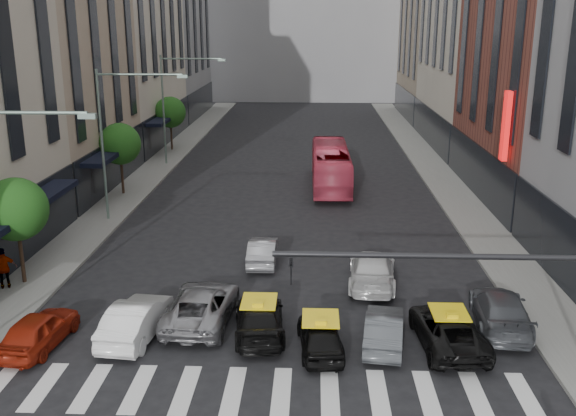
# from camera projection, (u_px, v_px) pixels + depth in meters

# --- Properties ---
(sidewalk_left) EXTENTS (3.00, 96.00, 0.15)m
(sidewalk_left) POSITION_uv_depth(u_px,v_px,m) (142.00, 181.00, 49.00)
(sidewalk_left) COLOR slate
(sidewalk_left) RESTS_ON ground
(sidewalk_right) EXTENTS (3.00, 96.00, 0.15)m
(sidewalk_right) POSITION_uv_depth(u_px,v_px,m) (445.00, 184.00, 48.10)
(sidewalk_right) COLOR slate
(sidewalk_right) RESTS_ON ground
(building_left_b) EXTENTS (8.00, 16.00, 24.00)m
(building_left_b) POSITION_uv_depth(u_px,v_px,m) (45.00, 18.00, 43.95)
(building_left_b) COLOR tan
(building_left_b) RESTS_ON ground
(building_right_b) EXTENTS (8.00, 18.00, 26.00)m
(building_right_b) POSITION_uv_depth(u_px,v_px,m) (554.00, 2.00, 41.38)
(building_right_b) COLOR brown
(building_right_b) RESTS_ON ground
(building_right_d) EXTENTS (8.00, 18.00, 28.00)m
(building_right_d) POSITION_uv_depth(u_px,v_px,m) (443.00, 2.00, 77.55)
(building_right_d) COLOR tan
(building_right_d) RESTS_ON ground
(tree_near) EXTENTS (2.88, 2.88, 4.95)m
(tree_near) POSITION_uv_depth(u_px,v_px,m) (16.00, 209.00, 28.83)
(tree_near) COLOR black
(tree_near) RESTS_ON sidewalk_left
(tree_mid) EXTENTS (2.88, 2.88, 4.95)m
(tree_mid) POSITION_uv_depth(u_px,v_px,m) (120.00, 144.00, 44.17)
(tree_mid) COLOR black
(tree_mid) RESTS_ON sidewalk_left
(tree_far) EXTENTS (2.88, 2.88, 4.95)m
(tree_far) POSITION_uv_depth(u_px,v_px,m) (170.00, 112.00, 59.52)
(tree_far) COLOR black
(tree_far) RESTS_ON sidewalk_left
(streetlamp_mid) EXTENTS (5.38, 0.25, 9.00)m
(streetlamp_mid) POSITION_uv_depth(u_px,v_px,m) (117.00, 125.00, 37.72)
(streetlamp_mid) COLOR gray
(streetlamp_mid) RESTS_ON sidewalk_left
(streetlamp_far) EXTENTS (5.38, 0.25, 9.00)m
(streetlamp_far) POSITION_uv_depth(u_px,v_px,m) (174.00, 95.00, 53.06)
(streetlamp_far) COLOR gray
(streetlamp_far) RESTS_ON sidewalk_left
(traffic_signal) EXTENTS (10.10, 0.20, 6.00)m
(traffic_signal) POSITION_uv_depth(u_px,v_px,m) (539.00, 304.00, 17.29)
(traffic_signal) COLOR black
(traffic_signal) RESTS_ON ground
(liberty_sign) EXTENTS (0.30, 0.70, 4.00)m
(liberty_sign) POSITION_uv_depth(u_px,v_px,m) (506.00, 126.00, 36.81)
(liberty_sign) COLOR red
(liberty_sign) RESTS_ON ground
(car_red) EXTENTS (2.07, 4.21, 1.38)m
(car_red) POSITION_uv_depth(u_px,v_px,m) (39.00, 330.00, 23.98)
(car_red) COLOR maroon
(car_red) RESTS_ON ground
(car_white_front) EXTENTS (2.05, 4.67, 1.49)m
(car_white_front) POSITION_uv_depth(u_px,v_px,m) (136.00, 319.00, 24.72)
(car_white_front) COLOR white
(car_white_front) RESTS_ON ground
(car_silver) EXTENTS (2.74, 5.45, 1.48)m
(car_silver) POSITION_uv_depth(u_px,v_px,m) (202.00, 305.00, 25.98)
(car_silver) COLOR gray
(car_silver) RESTS_ON ground
(taxi_left) EXTENTS (2.38, 4.85, 1.36)m
(taxi_left) POSITION_uv_depth(u_px,v_px,m) (259.00, 318.00, 24.99)
(taxi_left) COLOR black
(taxi_left) RESTS_ON ground
(taxi_center) EXTENTS (1.91, 3.96, 1.30)m
(taxi_center) POSITION_uv_depth(u_px,v_px,m) (320.00, 335.00, 23.68)
(taxi_center) COLOR black
(taxi_center) RESTS_ON ground
(car_grey_mid) EXTENTS (1.91, 4.13, 1.31)m
(car_grey_mid) POSITION_uv_depth(u_px,v_px,m) (384.00, 329.00, 24.14)
(car_grey_mid) COLOR #44484C
(car_grey_mid) RESTS_ON ground
(taxi_right) EXTENTS (2.57, 4.99, 1.35)m
(taxi_right) POSITION_uv_depth(u_px,v_px,m) (448.00, 329.00, 24.08)
(taxi_right) COLOR black
(taxi_right) RESTS_ON ground
(car_grey_curb) EXTENTS (2.63, 5.25, 1.47)m
(car_grey_curb) POSITION_uv_depth(u_px,v_px,m) (500.00, 310.00, 25.53)
(car_grey_curb) COLOR #484B51
(car_grey_curb) RESTS_ON ground
(car_row2_left) EXTENTS (1.40, 3.96, 1.30)m
(car_row2_left) POSITION_uv_depth(u_px,v_px,m) (263.00, 251.00, 32.34)
(car_row2_left) COLOR #A4A5AA
(car_row2_left) RESTS_ON ground
(car_row2_right) EXTENTS (2.53, 5.32, 1.50)m
(car_row2_right) POSITION_uv_depth(u_px,v_px,m) (372.00, 269.00, 29.72)
(car_row2_right) COLOR silver
(car_row2_right) RESTS_ON ground
(bus) EXTENTS (2.73, 11.12, 3.09)m
(bus) POSITION_uv_depth(u_px,v_px,m) (331.00, 166.00, 47.06)
(bus) COLOR #D03D57
(bus) RESTS_ON ground
(pedestrian_far) EXTENTS (1.20, 0.89, 1.90)m
(pedestrian_far) POSITION_uv_depth(u_px,v_px,m) (4.00, 268.00, 28.87)
(pedestrian_far) COLOR gray
(pedestrian_far) RESTS_ON sidewalk_left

